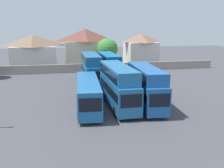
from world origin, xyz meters
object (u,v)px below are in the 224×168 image
at_px(bus_2, 118,84).
at_px(bus_3, 146,84).
at_px(house_terrace_right, 140,49).
at_px(house_terrace_left, 34,51).
at_px(bus_1, 88,92).
at_px(bus_4, 91,67).
at_px(tree_behind_wall, 107,49).
at_px(house_terrace_centre, 86,47).
at_px(bus_5, 109,66).

bearing_deg(bus_2, bus_3, 78.46).
bearing_deg(bus_3, house_terrace_right, 167.03).
height_order(bus_2, house_terrace_right, house_terrace_right).
xyz_separation_m(bus_2, house_terrace_left, (-12.85, 32.18, 1.12)).
xyz_separation_m(bus_1, bus_4, (2.04, 14.39, 0.83)).
height_order(bus_2, bus_3, bus_2).
relative_size(bus_4, tree_behind_wall, 1.50).
xyz_separation_m(bus_3, house_terrace_centre, (-4.12, 33.34, 1.87)).
height_order(bus_2, bus_5, bus_2).
xyz_separation_m(bus_4, house_terrace_centre, (0.89, 18.34, 1.83)).
bearing_deg(house_terrace_centre, bus_3, -82.96).
distance_m(house_terrace_left, house_terrace_centre, 12.11).
xyz_separation_m(bus_1, house_terrace_right, (17.02, 33.42, 2.05)).
relative_size(bus_3, bus_5, 1.03).
bearing_deg(bus_2, house_terrace_right, 157.04).
height_order(house_terrace_centre, tree_behind_wall, house_terrace_centre).
relative_size(house_terrace_left, house_terrace_right, 1.25).
height_order(bus_2, bus_4, bus_2).
bearing_deg(bus_4, bus_3, 18.37).
xyz_separation_m(house_terrace_centre, house_terrace_right, (14.09, 0.69, -0.61)).
distance_m(bus_5, house_terrace_right, 22.57).
bearing_deg(bus_4, tree_behind_wall, 157.50).
xyz_separation_m(bus_2, bus_4, (-1.66, 14.39, -0.05)).
xyz_separation_m(bus_1, house_terrace_centre, (2.93, 32.73, 2.66)).
bearing_deg(bus_3, tree_behind_wall, -177.06).
bearing_deg(bus_2, house_terrace_left, -159.46).
bearing_deg(house_terrace_right, bus_4, -128.22).
height_order(bus_1, house_terrace_right, house_terrace_right).
bearing_deg(bus_1, bus_4, 175.77).
relative_size(bus_5, house_terrace_centre, 0.99).
bearing_deg(bus_5, bus_4, -94.23).
height_order(bus_1, bus_5, bus_5).
relative_size(house_terrace_left, tree_behind_wall, 1.48).
height_order(bus_1, bus_3, bus_3).
xyz_separation_m(bus_3, tree_behind_wall, (0.21, 27.66, 1.93)).
height_order(bus_3, house_terrace_centre, house_terrace_centre).
bearing_deg(bus_3, bus_5, -169.56).
height_order(bus_4, bus_5, bus_4).
xyz_separation_m(bus_5, house_terrace_left, (-14.35, 17.95, 1.17)).
height_order(bus_1, tree_behind_wall, tree_behind_wall).
xyz_separation_m(bus_4, house_terrace_right, (14.99, 19.03, 1.22)).
xyz_separation_m(bus_2, house_terrace_right, (13.32, 33.42, 1.17)).
distance_m(bus_2, house_terrace_left, 34.67).
xyz_separation_m(house_terrace_left, house_terrace_centre, (12.07, 0.55, 0.66)).
bearing_deg(house_terrace_left, bus_5, -51.35).
bearing_deg(house_terrace_left, house_terrace_centre, 2.61).
distance_m(bus_3, house_terrace_left, 36.59).
xyz_separation_m(house_terrace_right, tree_behind_wall, (-9.77, -6.37, 0.67)).
distance_m(house_terrace_centre, tree_behind_wall, 7.14).
bearing_deg(bus_4, bus_1, -8.15).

